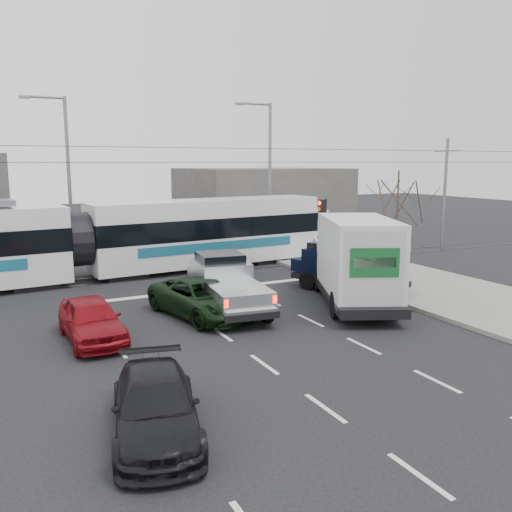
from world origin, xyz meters
name	(u,v)px	position (x,y,z in m)	size (l,w,h in m)	color
ground	(268,327)	(0.00, 0.00, 0.00)	(120.00, 120.00, 0.00)	black
sidewalk_right	(461,296)	(9.00, 0.00, 0.07)	(6.00, 60.00, 0.15)	gray
rails	(175,273)	(0.00, 10.00, 0.01)	(60.00, 1.60, 0.03)	#33302D
building_right	(261,199)	(12.00, 24.00, 2.50)	(12.00, 10.00, 5.00)	#64605B
bare_tree	(398,203)	(7.60, 2.50, 3.79)	(2.40, 2.40, 5.00)	#47382B
traffic_signal	(323,220)	(6.47, 6.50, 2.74)	(0.44, 0.44, 3.60)	black
street_lamp_near	(267,169)	(7.31, 14.00, 5.11)	(2.38, 0.25, 9.00)	slate
street_lamp_far	(65,169)	(-4.19, 16.00, 5.11)	(2.38, 0.25, 9.00)	slate
catenary	(173,196)	(0.00, 10.00, 3.88)	(60.00, 0.20, 7.00)	black
tram	(76,241)	(-4.60, 10.32, 1.89)	(26.21, 4.93, 5.32)	white
silver_pickup	(225,283)	(-0.36, 2.78, 1.01)	(2.56, 5.79, 2.03)	black
box_truck	(355,262)	(4.36, 1.08, 1.70)	(5.00, 7.26, 3.45)	black
navy_pickup	(343,267)	(5.37, 3.25, 1.02)	(3.60, 5.21, 2.07)	black
green_car	(203,298)	(-1.50, 2.21, 0.68)	(2.24, 4.86, 1.35)	black
red_car	(91,320)	(-5.57, 1.22, 0.68)	(1.60, 3.98, 1.36)	maroon
dark_car	(156,406)	(-5.47, -5.44, 0.61)	(1.71, 4.20, 1.22)	black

